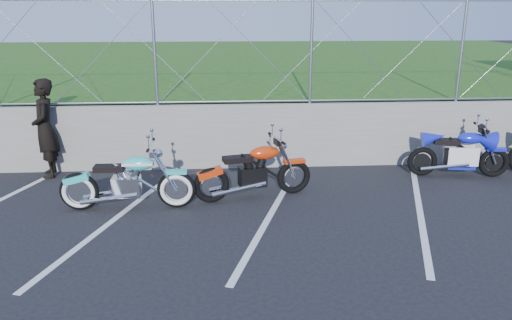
{
  "coord_description": "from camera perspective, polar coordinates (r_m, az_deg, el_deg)",
  "views": [
    {
      "loc": [
        -0.73,
        -6.25,
        3.09
      ],
      "look_at": [
        -0.22,
        1.3,
        0.8
      ],
      "focal_mm": 35.0,
      "sensor_mm": 36.0,
      "label": 1
    }
  ],
  "objects": [
    {
      "name": "ground",
      "position": [
        7.01,
        2.54,
        -9.32
      ],
      "size": [
        90.0,
        90.0,
        0.0
      ],
      "primitive_type": "plane",
      "color": "black",
      "rests_on": "ground"
    },
    {
      "name": "retaining_wall",
      "position": [
        10.07,
        0.4,
        2.84
      ],
      "size": [
        30.0,
        0.22,
        1.3
      ],
      "primitive_type": "cube",
      "color": "slate",
      "rests_on": "ground"
    },
    {
      "name": "grass_field",
      "position": [
        19.91,
        -1.75,
        9.81
      ],
      "size": [
        30.0,
        20.0,
        1.3
      ],
      "primitive_type": "cube",
      "color": "#224B14",
      "rests_on": "ground"
    },
    {
      "name": "chain_link_fence",
      "position": [
        9.81,
        0.43,
        12.24
      ],
      "size": [
        28.0,
        0.03,
        2.0
      ],
      "color": "gray",
      "rests_on": "retaining_wall"
    },
    {
      "name": "parking_lines",
      "position": [
        8.11,
        10.25,
        -5.8
      ],
      "size": [
        18.29,
        4.31,
        0.01
      ],
      "color": "silver",
      "rests_on": "ground"
    },
    {
      "name": "cruiser_turquoise",
      "position": [
        8.2,
        -14.28,
        -2.6
      ],
      "size": [
        2.16,
        0.68,
        1.07
      ],
      "rotation": [
        0.0,
        0.0,
        -0.0
      ],
      "color": "black",
      "rests_on": "ground"
    },
    {
      "name": "naked_orange",
      "position": [
        8.41,
        -0.1,
        -1.49
      ],
      "size": [
        2.04,
        0.73,
        1.03
      ],
      "rotation": [
        0.0,
        0.0,
        0.24
      ],
      "color": "black",
      "rests_on": "ground"
    },
    {
      "name": "sportbike_blue",
      "position": [
        10.27,
        22.29,
        0.55
      ],
      "size": [
        1.91,
        0.68,
        0.99
      ],
      "rotation": [
        0.0,
        0.0,
        -0.13
      ],
      "color": "black",
      "rests_on": "ground"
    },
    {
      "name": "person_standing",
      "position": [
        10.21,
        -22.96,
        3.33
      ],
      "size": [
        0.63,
        0.79,
        1.87
      ],
      "primitive_type": "imported",
      "rotation": [
        0.0,
        0.0,
        -1.26
      ],
      "color": "black",
      "rests_on": "ground"
    }
  ]
}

